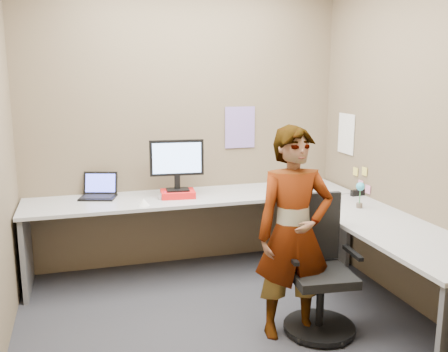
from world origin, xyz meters
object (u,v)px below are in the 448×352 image
object	(u,v)px
monitor	(177,161)
person	(294,234)
office_chair	(318,277)
desk	(260,225)

from	to	relation	value
monitor	person	world-z (taller)	person
office_chair	person	world-z (taller)	person
desk	monitor	xyz separation A→B (m)	(-0.58, 0.59, 0.47)
monitor	office_chair	xyz separation A→B (m)	(0.76, -1.28, -0.66)
office_chair	person	xyz separation A→B (m)	(-0.20, -0.01, 0.35)
office_chair	person	distance (m)	0.40
desk	monitor	world-z (taller)	monitor
office_chair	person	bearing A→B (deg)	-171.29
office_chair	desk	bearing A→B (deg)	110.67
monitor	desk	bearing A→B (deg)	-40.10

